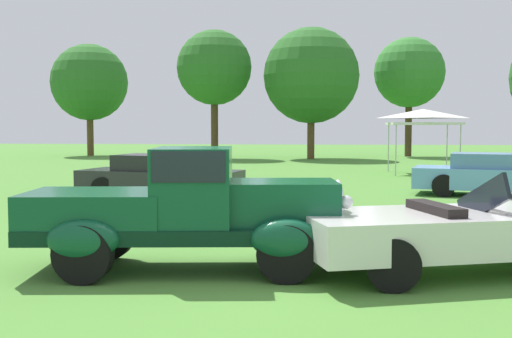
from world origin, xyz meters
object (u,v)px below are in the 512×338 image
neighbor_convertible (472,230)px  show_car_skyblue (491,175)px  canopy_tent_left_field (423,116)px  feature_pickup_truck (188,208)px  show_car_charcoal (159,177)px

neighbor_convertible → show_car_skyblue: bearing=73.3°
canopy_tent_left_field → feature_pickup_truck: bearing=-109.0°
canopy_tent_left_field → neighbor_convertible: bearing=-97.5°
show_car_skyblue → show_car_charcoal: bearing=-169.5°
show_car_skyblue → neighbor_convertible: bearing=-106.7°
show_car_skyblue → canopy_tent_left_field: canopy_tent_left_field is taller
show_car_skyblue → canopy_tent_left_field: (-0.55, 8.22, 1.82)m
feature_pickup_truck → neighbor_convertible: feature_pickup_truck is taller
show_car_charcoal → show_car_skyblue: (9.27, 1.71, 0.00)m
feature_pickup_truck → show_car_skyblue: bearing=55.6°
neighbor_convertible → show_car_skyblue: (2.89, 9.60, 0.02)m
feature_pickup_truck → show_car_skyblue: feature_pickup_truck is taller
neighbor_convertible → show_car_charcoal: 10.15m
feature_pickup_truck → show_car_charcoal: 8.56m
neighbor_convertible → canopy_tent_left_field: bearing=82.5°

